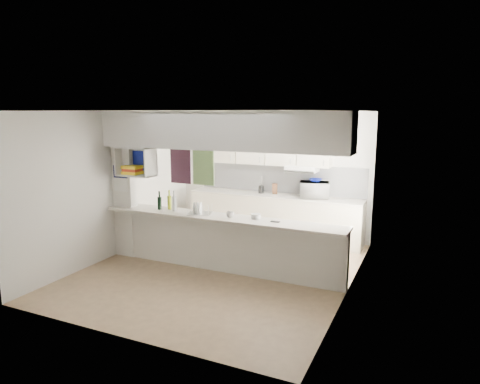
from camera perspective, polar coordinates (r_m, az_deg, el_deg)
The scene contains 16 objects.
floor at distance 7.24m, azimuth -2.74°, elevation -10.31°, with size 4.80×4.80×0.00m, color #8D6F51.
ceiling at distance 6.76m, azimuth -2.94°, elevation 10.73°, with size 4.80×4.80×0.00m, color white.
wall_back at distance 9.06m, azimuth 4.13°, elevation 2.42°, with size 4.20×4.20×0.00m, color silver.
wall_left at distance 8.05m, azimuth -16.25°, elevation 1.00°, with size 4.80×4.80×0.00m, color silver.
wall_right at distance 6.23m, azimuth 14.62°, elevation -1.64°, with size 4.80×4.80×0.00m, color silver.
servery_partition at distance 6.91m, azimuth -4.14°, elevation 2.89°, with size 4.20×0.50×2.60m.
cubby_shelf at distance 7.61m, azimuth -13.66°, elevation 3.72°, with size 0.65×0.35×0.50m.
kitchen_run at distance 8.84m, azimuth 4.47°, elevation -0.91°, with size 3.60×0.63×2.24m.
microwave at distance 8.54m, azimuth 9.90°, elevation 0.28°, with size 0.57×0.38×0.31m, color white.
bowl at distance 8.53m, azimuth 10.06°, elevation 1.55°, with size 0.25×0.25×0.06m, color navy.
dish_rack at distance 7.12m, azimuth -5.41°, elevation -2.28°, with size 0.45×0.38×0.20m.
cup at distance 6.78m, azimuth -1.33°, elevation -3.05°, with size 0.12×0.12×0.09m, color white.
wine_bottles at distance 7.46m, azimuth -9.58°, elevation -1.41°, with size 0.37×0.15×0.36m.
plastic_tubs at distance 6.78m, azimuth 2.26°, elevation -3.29°, with size 0.50×0.18×0.08m.
utensil_jar at distance 8.92m, azimuth 2.82°, elevation 0.34°, with size 0.11×0.11×0.16m, color black.
knife_block at distance 8.84m, azimuth 4.66°, elevation 0.42°, with size 0.11×0.09×0.21m, color #55331D.
Camera 1 is at (3.11, -6.01, 2.58)m, focal length 32.00 mm.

